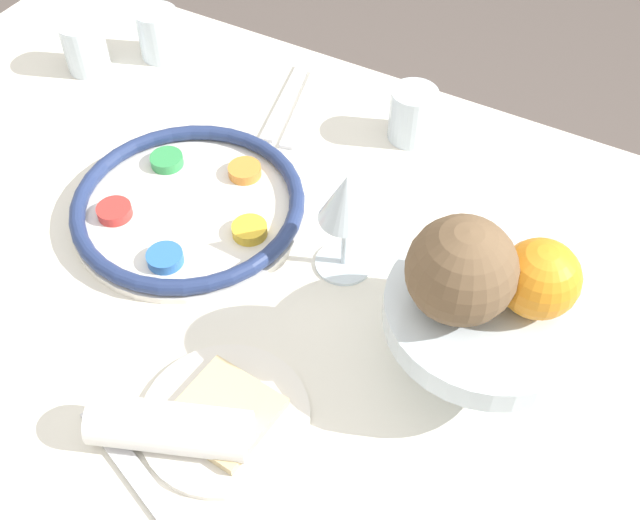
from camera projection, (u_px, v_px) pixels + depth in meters
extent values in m
plane|color=#564C47|center=(256.00, 509.00, 1.47)|extent=(8.00, 8.00, 0.00)
cube|color=silver|center=(241.00, 416.00, 1.19)|extent=(1.29, 0.90, 0.74)
cylinder|color=silver|center=(190.00, 211.00, 0.96)|extent=(0.30, 0.30, 0.01)
torus|color=navy|center=(188.00, 203.00, 0.95)|extent=(0.30, 0.30, 0.02)
cylinder|color=gold|center=(250.00, 230.00, 0.92)|extent=(0.04, 0.04, 0.01)
cylinder|color=orange|center=(245.00, 171.00, 0.99)|extent=(0.04, 0.04, 0.01)
cylinder|color=#33934C|center=(167.00, 160.00, 1.01)|extent=(0.04, 0.04, 0.01)
cylinder|color=red|center=(115.00, 211.00, 0.95)|extent=(0.04, 0.04, 0.01)
cylinder|color=#2D6BB7|center=(165.00, 258.00, 0.89)|extent=(0.04, 0.04, 0.01)
cylinder|color=silver|center=(344.00, 263.00, 0.91)|extent=(0.07, 0.07, 0.00)
cylinder|color=silver|center=(345.00, 241.00, 0.88)|extent=(0.01, 0.01, 0.08)
cone|color=silver|center=(346.00, 198.00, 0.83)|extent=(0.06, 0.06, 0.06)
cylinder|color=silver|center=(474.00, 361.00, 0.81)|extent=(0.11, 0.11, 0.01)
cylinder|color=silver|center=(480.00, 341.00, 0.79)|extent=(0.03, 0.03, 0.07)
cylinder|color=silver|center=(488.00, 312.00, 0.75)|extent=(0.21, 0.21, 0.03)
sphere|color=orange|center=(539.00, 279.00, 0.71)|extent=(0.08, 0.08, 0.08)
sphere|color=brown|center=(461.00, 270.00, 0.70)|extent=(0.11, 0.11, 0.11)
cylinder|color=silver|center=(225.00, 417.00, 0.77)|extent=(0.18, 0.18, 0.01)
cube|color=#D1B784|center=(224.00, 412.00, 0.76)|extent=(0.10, 0.10, 0.01)
cylinder|color=white|center=(170.00, 427.00, 0.74)|extent=(0.17, 0.11, 0.05)
cylinder|color=silver|center=(159.00, 34.00, 1.17)|extent=(0.07, 0.07, 0.08)
cylinder|color=silver|center=(412.00, 114.00, 1.04)|extent=(0.07, 0.07, 0.08)
cylinder|color=silver|center=(85.00, 47.00, 1.15)|extent=(0.07, 0.07, 0.08)
cube|color=silver|center=(285.00, 101.00, 1.11)|extent=(0.06, 0.19, 0.01)
cube|color=silver|center=(303.00, 108.00, 1.11)|extent=(0.07, 0.19, 0.01)
cube|color=silver|center=(132.00, 468.00, 0.73)|extent=(0.16, 0.08, 0.01)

